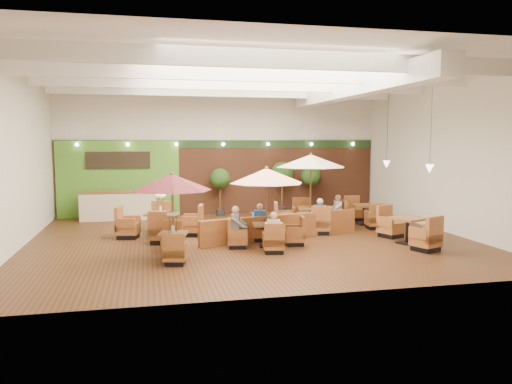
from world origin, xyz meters
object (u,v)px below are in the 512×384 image
object	(u,v)px
topiary_2	(311,178)
diner_2	(237,223)
topiary_1	(282,175)
table_3	(161,224)
table_1	(266,192)
table_5	(364,215)
diner_3	(320,212)
diner_1	(260,218)
topiary_0	(220,180)
booth_divider	(282,227)
table_0	(172,193)
table_4	(407,231)
diner_4	(337,208)
diner_0	(274,228)
service_counter	(119,205)
table_2	(311,178)

from	to	relation	value
topiary_2	diner_2	distance (m)	7.92
topiary_1	table_3	bearing A→B (deg)	-141.55
table_1	table_5	distance (m)	5.67
diner_3	diner_1	bearing A→B (deg)	-148.13
table_3	topiary_0	distance (m)	5.14
booth_divider	table_1	size ratio (longest dim) A/B	2.38
table_0	table_4	xyz separation A→B (m)	(7.25, 0.21, -1.39)
diner_4	diner_0	bearing A→B (deg)	144.57
service_counter	diner_1	xyz separation A→B (m)	(4.65, -5.38, 0.16)
table_5	topiary_2	distance (m)	3.76
table_2	topiary_2	size ratio (longest dim) A/B	1.35
table_0	table_1	xyz separation A→B (m)	(2.84, 0.77, -0.11)
booth_divider	diner_1	distance (m)	0.87
table_0	diner_0	size ratio (longest dim) A/B	3.21
topiary_2	table_4	bearing A→B (deg)	-83.49
topiary_2	diner_0	size ratio (longest dim) A/B	2.79
service_counter	table_2	distance (m)	7.96
booth_divider	diner_3	world-z (taller)	diner_3
table_1	topiary_1	xyz separation A→B (m)	(2.29, 6.48, 0.01)
diner_1	diner_4	bearing A→B (deg)	-140.51
topiary_2	table_0	bearing A→B (deg)	-131.67
topiary_2	diner_4	bearing A→B (deg)	-94.62
table_1	table_5	world-z (taller)	table_1
topiary_0	diner_0	distance (m)	7.42
table_5	table_2	bearing A→B (deg)	-163.21
booth_divider	table_3	distance (m)	4.06
service_counter	table_5	world-z (taller)	service_counter
topiary_0	table_4	bearing A→B (deg)	-55.35
diner_1	diner_4	size ratio (longest dim) A/B	0.97
topiary_0	diner_0	bearing A→B (deg)	-86.48
topiary_0	booth_divider	bearing A→B (deg)	-77.14
table_0	diner_1	bearing A→B (deg)	42.53
diner_2	diner_4	bearing A→B (deg)	137.97
diner_1	topiary_2	bearing A→B (deg)	-110.40
table_4	diner_3	bearing A→B (deg)	112.99
diner_2	table_2	bearing A→B (deg)	145.46
booth_divider	topiary_0	world-z (taller)	topiary_0
topiary_0	diner_1	bearing A→B (deg)	-85.36
topiary_0	topiary_2	distance (m)	4.06
diner_0	diner_4	bearing A→B (deg)	61.01
topiary_1	diner_0	distance (m)	7.77
table_1	diner_3	size ratio (longest dim) A/B	3.10
topiary_1	diner_1	bearing A→B (deg)	-112.25
service_counter	diner_3	xyz separation A→B (m)	(6.92, -4.72, 0.17)
topiary_0	topiary_1	world-z (taller)	topiary_1
topiary_1	topiary_0	bearing A→B (deg)	180.00
topiary_0	topiary_2	size ratio (longest dim) A/B	0.98
booth_divider	topiary_1	distance (m)	5.79
topiary_1	table_5	bearing A→B (deg)	-55.98
topiary_0	diner_4	size ratio (longest dim) A/B	2.63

